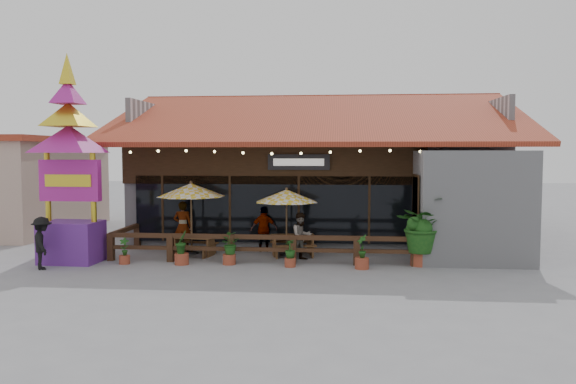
# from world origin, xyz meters

# --- Properties ---
(ground) EXTENTS (100.00, 100.00, 0.00)m
(ground) POSITION_xyz_m (0.00, 0.00, 0.00)
(ground) COLOR gray
(ground) RESTS_ON ground
(restaurant_building) EXTENTS (15.50, 14.73, 6.09)m
(restaurant_building) POSITION_xyz_m (0.26, 6.61, 2.21)
(restaurant_building) COLOR silver
(restaurant_building) RESTS_ON ground
(patio_railing) EXTENTS (10.00, 2.60, 0.92)m
(patio_railing) POSITION_xyz_m (-2.25, -0.27, 0.61)
(patio_railing) COLOR #432918
(patio_railing) RESTS_ON ground
(umbrella_left) EXTENTS (3.16, 3.16, 2.55)m
(umbrella_left) POSITION_xyz_m (-4.20, 1.01, 2.23)
(umbrella_left) COLOR brown
(umbrella_left) RESTS_ON ground
(umbrella_right) EXTENTS (2.69, 2.69, 2.36)m
(umbrella_right) POSITION_xyz_m (-0.84, 0.88, 2.06)
(umbrella_right) COLOR brown
(umbrella_right) RESTS_ON ground
(picnic_table_left) EXTENTS (1.53, 1.37, 0.66)m
(picnic_table_left) POSITION_xyz_m (-4.03, 0.67, 0.45)
(picnic_table_left) COLOR brown
(picnic_table_left) RESTS_ON ground
(picnic_table_right) EXTENTS (1.70, 1.54, 0.71)m
(picnic_table_right) POSITION_xyz_m (-0.64, 0.96, 0.48)
(picnic_table_right) COLOR brown
(picnic_table_right) RESTS_ON ground
(thai_sign_tower) EXTENTS (2.73, 2.73, 7.18)m
(thai_sign_tower) POSITION_xyz_m (-7.63, -0.89, 3.79)
(thai_sign_tower) COLOR #602589
(thai_sign_tower) RESTS_ON ground
(tropical_plant) EXTENTS (1.91, 2.00, 2.15)m
(tropical_plant) POSITION_xyz_m (3.47, -0.42, 1.23)
(tropical_plant) COLOR brown
(tropical_plant) RESTS_ON ground
(diner_a) EXTENTS (0.69, 0.48, 1.81)m
(diner_a) POSITION_xyz_m (-4.64, 1.45, 0.90)
(diner_a) COLOR #372111
(diner_a) RESTS_ON ground
(diner_b) EXTENTS (0.97, 0.93, 1.57)m
(diner_b) POSITION_xyz_m (-0.29, 0.16, 0.79)
(diner_b) COLOR #372111
(diner_b) RESTS_ON ground
(diner_c) EXTENTS (1.01, 0.60, 1.61)m
(diner_c) POSITION_xyz_m (-1.73, 1.63, 0.81)
(diner_c) COLOR #372111
(diner_c) RESTS_ON ground
(pedestrian) EXTENTS (1.07, 1.19, 1.60)m
(pedestrian) POSITION_xyz_m (-8.01, -2.03, 0.80)
(pedestrian) COLOR black
(pedestrian) RESTS_ON ground
(planter_a) EXTENTS (0.34, 0.34, 0.84)m
(planter_a) POSITION_xyz_m (-5.85, -1.00, 0.35)
(planter_a) COLOR brown
(planter_a) RESTS_ON ground
(planter_b) EXTENTS (0.45, 0.48, 1.09)m
(planter_b) POSITION_xyz_m (-4.01, -0.92, 0.49)
(planter_b) COLOR brown
(planter_b) RESTS_ON ground
(planter_c) EXTENTS (0.79, 0.76, 1.00)m
(planter_c) POSITION_xyz_m (-2.51, -0.77, 0.56)
(planter_c) COLOR brown
(planter_c) RESTS_ON ground
(planter_d) EXTENTS (0.45, 0.45, 0.85)m
(planter_d) POSITION_xyz_m (-0.56, -0.96, 0.41)
(planter_d) COLOR brown
(planter_d) RESTS_ON ground
(planter_e) EXTENTS (0.43, 0.44, 1.05)m
(planter_e) POSITION_xyz_m (1.65, -1.06, 0.44)
(planter_e) COLOR brown
(planter_e) RESTS_ON ground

